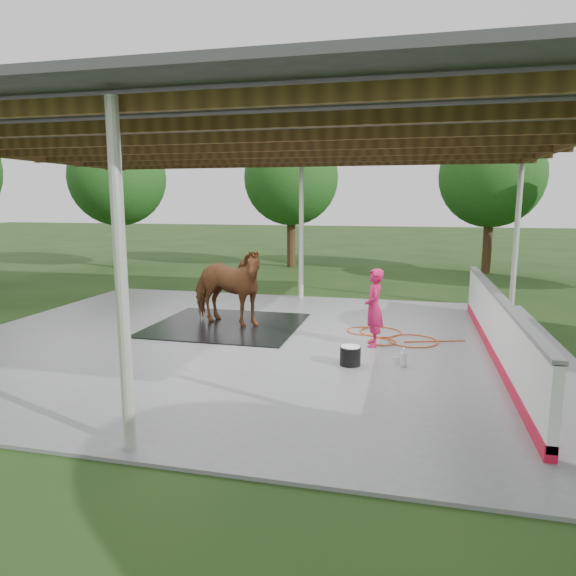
% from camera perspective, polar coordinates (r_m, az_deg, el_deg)
% --- Properties ---
extents(ground, '(100.00, 100.00, 0.00)m').
position_cam_1_polar(ground, '(10.48, -3.94, -6.06)').
color(ground, '#1E3814').
extents(concrete_slab, '(12.00, 10.00, 0.05)m').
position_cam_1_polar(concrete_slab, '(10.48, -3.94, -5.93)').
color(concrete_slab, slate).
rests_on(concrete_slab, ground).
extents(pavilion_structure, '(12.60, 10.60, 4.05)m').
position_cam_1_polar(pavilion_structure, '(10.16, -4.21, 16.02)').
color(pavilion_structure, beige).
rests_on(pavilion_structure, ground).
extents(dasher_board, '(0.16, 8.00, 1.15)m').
position_cam_1_polar(dasher_board, '(10.00, 22.11, -4.02)').
color(dasher_board, '#B80F2B').
rests_on(dasher_board, concrete_slab).
extents(tree_belt, '(28.00, 28.00, 5.80)m').
position_cam_1_polar(tree_belt, '(10.92, -1.16, 14.66)').
color(tree_belt, '#382314').
rests_on(tree_belt, ground).
extents(rubber_mat, '(3.25, 3.05, 0.02)m').
position_cam_1_polar(rubber_mat, '(11.73, -6.83, -4.09)').
color(rubber_mat, black).
rests_on(rubber_mat, concrete_slab).
extents(horse, '(2.25, 1.49, 1.74)m').
position_cam_1_polar(horse, '(11.55, -6.91, 0.17)').
color(horse, brown).
rests_on(horse, rubber_mat).
extents(handler, '(0.44, 0.60, 1.51)m').
position_cam_1_polar(handler, '(10.01, 9.53, -2.17)').
color(handler, '#AD1244').
rests_on(handler, concrete_slab).
extents(wash_bucket, '(0.36, 0.36, 0.33)m').
position_cam_1_polar(wash_bucket, '(8.93, 6.93, -7.44)').
color(wash_bucket, black).
rests_on(wash_bucket, concrete_slab).
extents(soap_bottle_a, '(0.13, 0.13, 0.33)m').
position_cam_1_polar(soap_bottle_a, '(9.01, 12.70, -7.50)').
color(soap_bottle_a, silver).
rests_on(soap_bottle_a, concrete_slab).
extents(soap_bottle_b, '(0.11, 0.11, 0.18)m').
position_cam_1_polar(soap_bottle_b, '(9.16, 12.00, -7.67)').
color(soap_bottle_b, '#338CD8').
rests_on(soap_bottle_b, concrete_slab).
extents(hose_coil, '(2.44, 1.50, 0.02)m').
position_cam_1_polar(hose_coil, '(10.91, 11.21, -5.26)').
color(hose_coil, '#C23B0D').
rests_on(hose_coil, concrete_slab).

